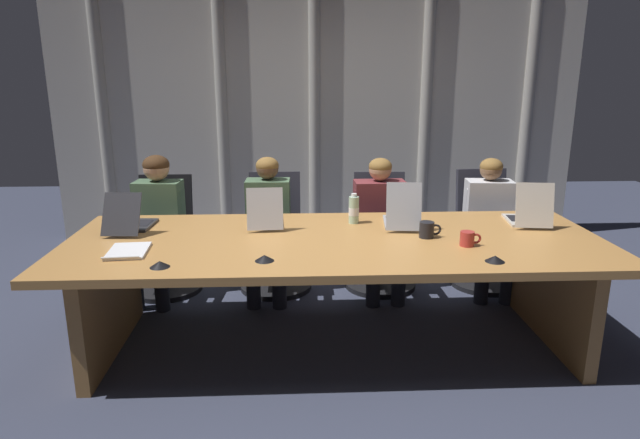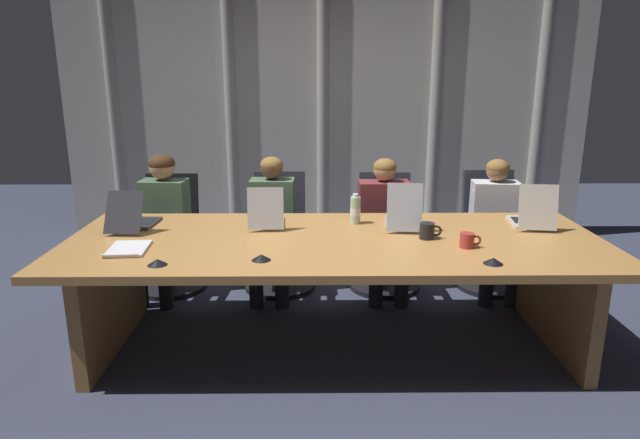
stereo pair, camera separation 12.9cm
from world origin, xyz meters
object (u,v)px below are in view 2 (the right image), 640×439
at_px(conference_mic_right_side, 493,261).
at_px(office_chair_left_end, 171,247).
at_px(office_chair_center, 385,246).
at_px(coffee_mug_far, 428,231).
at_px(person_left_mid, 272,220).
at_px(laptop_left_end, 134,220).
at_px(person_center, 385,219).
at_px(person_right_mid, 496,220).
at_px(office_chair_left_mid, 280,246).
at_px(conference_mic_left_side, 157,262).
at_px(laptop_right_mid, 532,218).
at_px(person_left_end, 162,217).
at_px(conference_mic_middle, 261,257).
at_px(spiral_notepad, 128,249).
at_px(laptop_left_mid, 266,218).
at_px(water_bottle_primary, 355,210).
at_px(laptop_center, 403,218).
at_px(coffee_mug_near, 468,240).
at_px(office_chair_right_mid, 492,245).

bearing_deg(conference_mic_right_side, office_chair_left_end, 144.80).
bearing_deg(office_chair_center, coffee_mug_far, 8.22).
bearing_deg(person_left_mid, office_chair_center, 101.78).
distance_m(laptop_left_end, person_center, 1.91).
bearing_deg(coffee_mug_far, person_right_mid, 50.83).
bearing_deg(office_chair_left_end, person_left_mid, 79.08).
relative_size(office_chair_left_end, office_chair_left_mid, 0.98).
bearing_deg(conference_mic_left_side, person_left_mid, 69.49).
height_order(office_chair_left_end, office_chair_left_mid, office_chair_left_mid).
bearing_deg(person_center, coffee_mug_far, 7.98).
relative_size(laptop_right_mid, person_left_end, 0.36).
distance_m(conference_mic_left_side, conference_mic_right_side, 1.86).
bearing_deg(conference_mic_middle, person_right_mid, 36.73).
relative_size(office_chair_left_end, conference_mic_middle, 8.54).
bearing_deg(person_left_end, laptop_right_mid, 81.65).
bearing_deg(spiral_notepad, office_chair_left_end, 90.53).
relative_size(laptop_left_end, spiral_notepad, 1.45).
distance_m(laptop_left_end, laptop_left_mid, 0.90).
height_order(person_left_mid, conference_mic_middle, person_left_mid).
bearing_deg(office_chair_left_mid, laptop_left_end, -50.23).
bearing_deg(person_left_end, conference_mic_middle, 39.74).
relative_size(laptop_left_mid, water_bottle_primary, 1.76).
distance_m(person_left_mid, conference_mic_left_side, 1.49).
bearing_deg(conference_mic_left_side, laptop_center, 27.08).
bearing_deg(person_center, conference_mic_right_side, 15.50).
relative_size(person_right_mid, coffee_mug_near, 8.40).
bearing_deg(person_left_end, laptop_left_mid, 60.43).
relative_size(office_chair_left_mid, person_right_mid, 0.87).
bearing_deg(person_right_mid, conference_mic_middle, -47.77).
height_order(laptop_center, person_right_mid, person_right_mid).
xyz_separation_m(laptop_center, laptop_right_mid, (0.89, 0.01, -0.00)).
bearing_deg(conference_mic_left_side, person_center, 44.30).
relative_size(laptop_left_end, laptop_right_mid, 1.12).
height_order(laptop_right_mid, coffee_mug_far, laptop_right_mid).
distance_m(office_chair_right_mid, water_bottle_primary, 1.49).
distance_m(office_chair_right_mid, person_left_end, 2.74).
relative_size(office_chair_center, conference_mic_right_side, 8.61).
distance_m(person_left_mid, person_center, 0.91).
bearing_deg(office_chair_left_end, water_bottle_primary, 64.55).
height_order(laptop_left_end, water_bottle_primary, laptop_left_end).
distance_m(laptop_left_end, laptop_right_mid, 2.72).
relative_size(laptop_right_mid, person_right_mid, 0.38).
distance_m(person_left_end, conference_mic_right_side, 2.62).
xyz_separation_m(water_bottle_primary, conference_mic_middle, (-0.59, -0.77, -0.08)).
distance_m(office_chair_left_mid, spiral_notepad, 1.59).
distance_m(person_left_end, person_left_mid, 0.88).
distance_m(laptop_right_mid, water_bottle_primary, 1.21).
bearing_deg(office_chair_left_end, office_chair_left_mid, 89.96).
xyz_separation_m(office_chair_right_mid, person_center, (-0.93, -0.16, 0.27)).
xyz_separation_m(office_chair_right_mid, person_left_end, (-2.72, -0.16, 0.30)).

